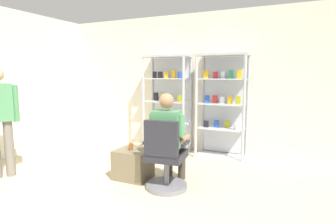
# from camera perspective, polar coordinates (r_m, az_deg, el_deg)

# --- Properties ---
(ground_plane) EXTENTS (7.20, 7.20, 0.00)m
(ground_plane) POSITION_cam_1_polar(r_m,az_deg,el_deg) (3.23, -12.43, -20.71)
(ground_plane) COLOR #C6B793
(back_wall) EXTENTS (6.00, 0.10, 2.70)m
(back_wall) POSITION_cam_1_polar(r_m,az_deg,el_deg) (5.53, 6.32, 5.82)
(back_wall) COLOR silver
(back_wall) RESTS_ON ground
(display_cabinet_left) EXTENTS (0.90, 0.45, 1.90)m
(display_cabinet_left) POSITION_cam_1_polar(r_m,az_deg,el_deg) (5.54, 0.06, 1.89)
(display_cabinet_left) COLOR #B7B7BC
(display_cabinet_left) RESTS_ON ground
(display_cabinet_right) EXTENTS (0.90, 0.45, 1.90)m
(display_cabinet_right) POSITION_cam_1_polar(r_m,az_deg,el_deg) (5.18, 11.20, 1.35)
(display_cabinet_right) COLOR #B7B7BC
(display_cabinet_right) RESTS_ON ground
(office_chair) EXTENTS (0.59, 0.56, 0.96)m
(office_chair) POSITION_cam_1_polar(r_m,az_deg,el_deg) (3.71, -0.58, -10.11)
(office_chair) COLOR slate
(office_chair) RESTS_ON ground
(seated_shopkeeper) EXTENTS (0.52, 0.59, 1.29)m
(seated_shopkeeper) POSITION_cam_1_polar(r_m,az_deg,el_deg) (3.77, 0.24, -4.78)
(seated_shopkeeper) COLOR #3F382D
(seated_shopkeeper) RESTS_ON ground
(storage_crate) EXTENTS (0.50, 0.43, 0.43)m
(storage_crate) POSITION_cam_1_polar(r_m,az_deg,el_deg) (4.19, -7.17, -10.58)
(storage_crate) COLOR #72664C
(storage_crate) RESTS_ON ground
(tea_glass) EXTENTS (0.07, 0.07, 0.11)m
(tea_glass) POSITION_cam_1_polar(r_m,az_deg,el_deg) (4.11, -7.64, -7.04)
(tea_glass) COLOR brown
(tea_glass) RESTS_ON storage_crate
(standing_customer) EXTENTS (0.38, 0.45, 1.63)m
(standing_customer) POSITION_cam_1_polar(r_m,az_deg,el_deg) (4.75, -31.37, -0.62)
(standing_customer) COLOR slate
(standing_customer) RESTS_ON ground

